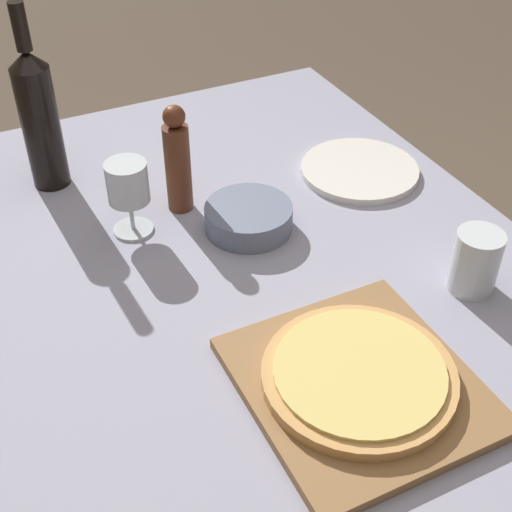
{
  "coord_description": "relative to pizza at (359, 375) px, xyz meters",
  "views": [
    {
      "loc": [
        -0.4,
        -0.79,
        1.53
      ],
      "look_at": [
        -0.01,
        0.0,
        0.82
      ],
      "focal_mm": 50.0,
      "sensor_mm": 36.0,
      "label": 1
    }
  ],
  "objects": [
    {
      "name": "pepper_mill",
      "position": [
        -0.06,
        0.53,
        0.07
      ],
      "size": [
        0.05,
        0.05,
        0.21
      ],
      "color": "#5B2D19",
      "rests_on": "dining_table"
    },
    {
      "name": "wine_glass",
      "position": [
        -0.16,
        0.5,
        0.07
      ],
      "size": [
        0.07,
        0.07,
        0.14
      ],
      "color": "silver",
      "rests_on": "dining_table"
    },
    {
      "name": "pizza",
      "position": [
        0.0,
        0.0,
        0.0
      ],
      "size": [
        0.27,
        0.27,
        0.02
      ],
      "color": "tan",
      "rests_on": "cutting_board"
    },
    {
      "name": "dining_table",
      "position": [
        -0.02,
        0.26,
        -0.12
      ],
      "size": [
        0.98,
        1.43,
        0.76
      ],
      "color": "#9393A8",
      "rests_on": "ground_plane"
    },
    {
      "name": "cutting_board",
      "position": [
        -0.0,
        0.0,
        -0.02
      ],
      "size": [
        0.31,
        0.33,
        0.02
      ],
      "color": "olive",
      "rests_on": "dining_table"
    },
    {
      "name": "dinner_plate",
      "position": [
        0.31,
        0.48,
        -0.02
      ],
      "size": [
        0.24,
        0.24,
        0.01
      ],
      "color": "silver",
      "rests_on": "dining_table"
    },
    {
      "name": "drinking_tumbler",
      "position": [
        0.28,
        0.1,
        0.02
      ],
      "size": [
        0.08,
        0.08,
        0.11
      ],
      "color": "silver",
      "rests_on": "dining_table"
    },
    {
      "name": "small_bowl",
      "position": [
        0.03,
        0.41,
        -0.01
      ],
      "size": [
        0.16,
        0.16,
        0.05
      ],
      "color": "slate",
      "rests_on": "dining_table"
    },
    {
      "name": "wine_bottle",
      "position": [
        -0.26,
        0.72,
        0.12
      ],
      "size": [
        0.07,
        0.07,
        0.36
      ],
      "color": "black",
      "rests_on": "dining_table"
    }
  ]
}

